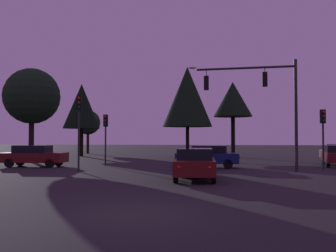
% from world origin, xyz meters
% --- Properties ---
extents(ground_plane, '(168.00, 168.00, 0.00)m').
position_xyz_m(ground_plane, '(0.00, 24.50, 0.00)').
color(ground_plane, black).
rests_on(ground_plane, ground).
extents(traffic_signal_mast_arm, '(6.70, 0.65, 6.83)m').
position_xyz_m(traffic_signal_mast_arm, '(5.10, 13.59, 4.78)').
color(traffic_signal_mast_arm, '#232326').
rests_on(traffic_signal_mast_arm, ground).
extents(traffic_light_corner_left, '(0.30, 0.35, 3.78)m').
position_xyz_m(traffic_light_corner_left, '(-5.96, 16.61, 2.70)').
color(traffic_light_corner_left, '#232326').
rests_on(traffic_light_corner_left, ground).
extents(traffic_light_corner_right, '(0.36, 0.38, 4.63)m').
position_xyz_m(traffic_light_corner_right, '(-6.11, 11.81, 3.27)').
color(traffic_light_corner_right, '#232326').
rests_on(traffic_light_corner_right, ground).
extents(traffic_light_median, '(0.35, 0.38, 3.89)m').
position_xyz_m(traffic_light_median, '(9.08, 15.43, 2.77)').
color(traffic_light_median, '#232326').
rests_on(traffic_light_median, ground).
extents(car_nearside_lane, '(2.11, 4.28, 1.52)m').
position_xyz_m(car_nearside_lane, '(1.24, 8.18, 0.80)').
color(car_nearside_lane, '#4C0F0F').
rests_on(car_nearside_lane, ground).
extents(car_crossing_left, '(4.42, 2.08, 1.52)m').
position_xyz_m(car_crossing_left, '(1.62, 15.87, 0.80)').
color(car_crossing_left, '#0F1947').
rests_on(car_crossing_left, ground).
extents(car_crossing_right, '(4.55, 2.03, 1.52)m').
position_xyz_m(car_crossing_right, '(-10.63, 14.83, 0.80)').
color(car_crossing_right, '#4C0F0F').
rests_on(car_crossing_right, ground).
extents(tree_behind_sign, '(4.16, 4.16, 8.13)m').
position_xyz_m(tree_behind_sign, '(3.79, 30.31, 6.19)').
color(tree_behind_sign, black).
rests_on(tree_behind_sign, ground).
extents(tree_left_far, '(3.29, 3.29, 5.83)m').
position_xyz_m(tree_left_far, '(-15.25, 37.76, 4.16)').
color(tree_left_far, black).
rests_on(tree_left_far, ground).
extents(tree_center_horizon, '(4.21, 4.21, 8.29)m').
position_xyz_m(tree_center_horizon, '(-13.29, 30.42, 5.70)').
color(tree_center_horizon, black).
rests_on(tree_center_horizon, ground).
extents(tree_right_cluster, '(5.09, 5.09, 9.43)m').
position_xyz_m(tree_right_cluster, '(-0.89, 27.92, 6.32)').
color(tree_right_cluster, black).
rests_on(tree_right_cluster, ground).
extents(tree_lot_edge, '(4.83, 4.83, 8.11)m').
position_xyz_m(tree_lot_edge, '(-13.79, 20.21, 5.67)').
color(tree_lot_edge, black).
rests_on(tree_lot_edge, ground).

